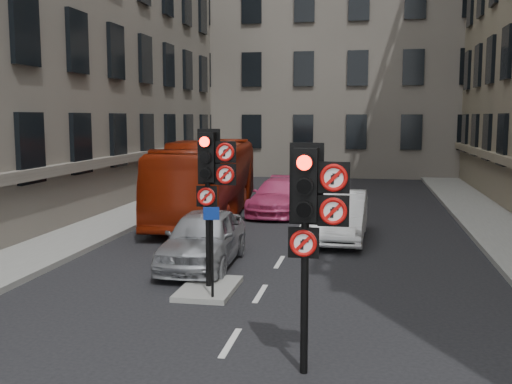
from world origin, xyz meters
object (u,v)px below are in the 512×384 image
(info_sign, at_px, (212,239))
(signal_far, at_px, (211,174))
(car_silver, at_px, (203,238))
(signal_near, at_px, (311,209))
(car_pink, at_px, (279,197))
(motorcyclist, at_px, (308,222))
(bus_red, at_px, (208,179))
(motorcycle, at_px, (234,238))
(car_white, at_px, (339,216))

(info_sign, bearing_deg, signal_far, 91.59)
(info_sign, bearing_deg, car_silver, 95.57)
(signal_near, xyz_separation_m, car_pink, (-2.70, 15.23, -1.88))
(signal_far, height_order, car_silver, signal_far)
(car_pink, distance_m, motorcyclist, 7.05)
(signal_far, height_order, bus_red, signal_far)
(motorcycle, distance_m, motorcyclist, 2.29)
(signal_near, bearing_deg, signal_far, 123.02)
(car_white, distance_m, info_sign, 7.64)
(car_silver, relative_size, motorcycle, 2.39)
(bus_red, distance_m, motorcyclist, 7.16)
(car_pink, distance_m, motorcycle, 7.89)
(car_white, xyz_separation_m, bus_red, (-5.35, 3.49, 0.73))
(signal_far, distance_m, motorcycle, 3.98)
(car_white, relative_size, bus_red, 0.44)
(motorcycle, bearing_deg, car_white, 54.23)
(car_silver, relative_size, bus_red, 0.41)
(car_silver, distance_m, car_white, 5.40)
(info_sign, bearing_deg, car_white, 58.77)
(car_pink, height_order, motorcyclist, motorcyclist)
(signal_far, height_order, car_pink, signal_far)
(car_silver, height_order, car_white, car_white)
(car_pink, bearing_deg, car_white, -57.52)
(car_silver, bearing_deg, signal_far, -71.52)
(signal_near, xyz_separation_m, car_silver, (-3.42, 6.24, -1.83))
(car_pink, relative_size, bus_red, 0.45)
(car_pink, height_order, bus_red, bus_red)
(car_white, xyz_separation_m, info_sign, (-2.36, -7.25, 0.60))
(signal_near, bearing_deg, car_silver, 118.75)
(signal_near, distance_m, signal_far, 4.77)
(bus_red, distance_m, info_sign, 11.15)
(car_white, distance_m, motorcycle, 4.18)
(bus_red, bearing_deg, car_silver, -80.59)
(car_silver, xyz_separation_m, bus_red, (-1.96, 7.69, 0.76))
(info_sign, bearing_deg, bus_red, 92.37)
(bus_red, bearing_deg, info_sign, -79.29)
(signal_far, xyz_separation_m, motorcyclist, (1.75, 4.43, -1.81))
(signal_near, distance_m, car_silver, 7.35)
(signal_near, height_order, car_white, signal_near)
(motorcycle, xyz_separation_m, info_sign, (0.45, -4.15, 0.83))
(signal_far, distance_m, info_sign, 1.56)
(signal_near, relative_size, motorcyclist, 2.01)
(car_pink, bearing_deg, bus_red, -150.83)
(signal_near, xyz_separation_m, motorcyclist, (-0.85, 8.43, -1.69))
(car_white, bearing_deg, car_silver, -127.30)
(bus_red, bearing_deg, car_pink, 20.96)
(motorcyclist, xyz_separation_m, info_sign, (-1.53, -5.24, 0.49))
(car_pink, bearing_deg, signal_near, -76.61)
(car_white, bearing_deg, signal_near, -88.15)
(car_white, bearing_deg, info_sign, -106.32)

